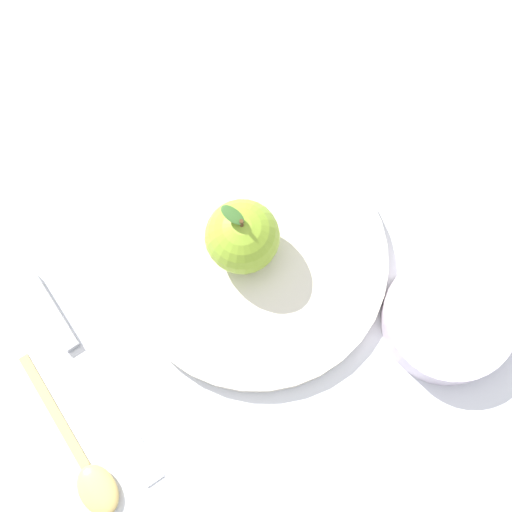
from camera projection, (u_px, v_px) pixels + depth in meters
name	position (u px, v px, depth m)	size (l,w,h in m)	color
ground_plane	(222.00, 290.00, 0.73)	(2.40, 2.40, 0.00)	silver
dinner_plate	(256.00, 259.00, 0.73)	(0.25, 0.25, 0.02)	silver
apple	(242.00, 237.00, 0.69)	(0.07, 0.07, 0.08)	#8CB22D
side_bowl	(449.00, 318.00, 0.70)	(0.12, 0.12, 0.03)	silver
knife	(79.00, 357.00, 0.71)	(0.22, 0.08, 0.01)	silver
spoon	(88.00, 472.00, 0.68)	(0.17, 0.07, 0.01)	#D8B766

